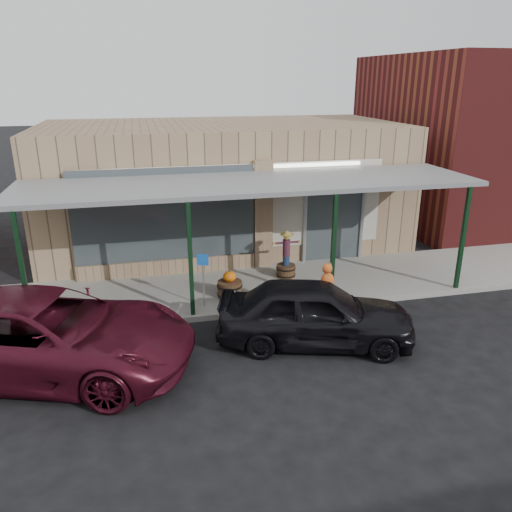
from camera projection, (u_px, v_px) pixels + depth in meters
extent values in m
plane|color=black|center=(288.00, 355.00, 10.75)|extent=(120.00, 120.00, 0.00)
cube|color=gray|center=(251.00, 288.00, 14.03)|extent=(40.00, 3.20, 0.15)
cube|color=#977E5C|center=(223.00, 185.00, 17.56)|extent=(12.00, 6.00, 4.20)
cube|color=#434C51|center=(165.00, 217.00, 14.27)|extent=(5.20, 0.06, 2.80)
cube|color=#434C51|center=(333.00, 218.00, 15.64)|extent=(1.80, 0.06, 2.80)
cube|color=#977E5C|center=(263.00, 217.00, 15.01)|extent=(0.55, 0.30, 3.40)
cube|color=#977E5C|center=(168.00, 266.00, 14.84)|extent=(5.20, 0.30, 0.50)
cube|color=#BBB6A6|center=(240.00, 208.00, 14.82)|extent=(9.00, 0.02, 2.60)
cube|color=white|center=(239.00, 168.00, 14.39)|extent=(7.50, 0.03, 0.10)
cube|color=slate|center=(251.00, 183.00, 13.03)|extent=(12.00, 3.00, 0.12)
cube|color=black|center=(23.00, 274.00, 11.02)|extent=(0.10, 0.10, 2.95)
cube|color=black|center=(191.00, 261.00, 11.82)|extent=(0.10, 0.10, 2.95)
cube|color=black|center=(333.00, 250.00, 12.59)|extent=(0.10, 0.10, 2.95)
cube|color=black|center=(463.00, 240.00, 13.38)|extent=(0.10, 0.10, 2.95)
cylinder|color=brown|center=(286.00, 271.00, 14.57)|extent=(0.58, 0.58, 0.36)
cylinder|color=navy|center=(286.00, 260.00, 14.46)|extent=(0.21, 0.21, 0.27)
cylinder|color=maroon|center=(286.00, 248.00, 14.33)|extent=(0.23, 0.23, 0.50)
sphere|color=#D9BA53|center=(287.00, 237.00, 14.22)|extent=(0.20, 0.20, 0.20)
cone|color=#D9BA53|center=(287.00, 233.00, 14.18)|extent=(0.33, 0.33, 0.13)
cylinder|color=brown|center=(230.00, 289.00, 13.21)|extent=(0.84, 0.84, 0.43)
ellipsoid|color=orange|center=(230.00, 277.00, 13.09)|extent=(0.35, 0.35, 0.28)
cylinder|color=#4C471E|center=(229.00, 271.00, 13.04)|extent=(0.04, 0.04, 0.07)
cylinder|color=gray|center=(204.00, 286.00, 12.56)|extent=(0.04, 0.04, 1.11)
cube|color=blue|center=(203.00, 260.00, 12.32)|extent=(0.28, 0.10, 0.29)
imported|color=black|center=(315.00, 313.00, 11.04)|extent=(4.65, 2.89, 1.48)
ellipsoid|color=#CA5123|center=(327.00, 281.00, 11.74)|extent=(0.33, 0.28, 0.42)
sphere|color=#CA5123|center=(327.00, 269.00, 11.67)|extent=(0.24, 0.24, 0.24)
cylinder|color=#17682C|center=(328.00, 274.00, 11.68)|extent=(0.16, 0.16, 0.02)
imported|color=#470E1D|center=(46.00, 334.00, 9.94)|extent=(6.46, 4.47, 1.64)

